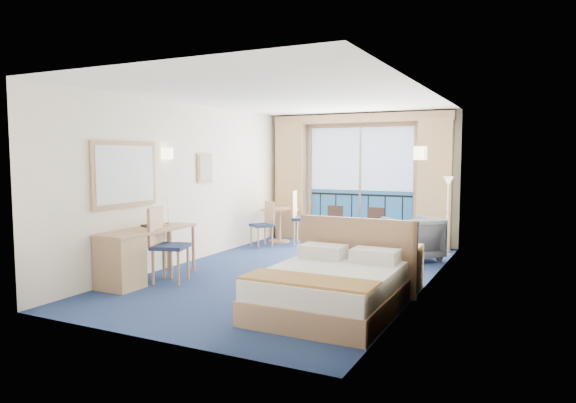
% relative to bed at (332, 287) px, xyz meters
% --- Properties ---
extents(floor, '(6.50, 6.50, 0.00)m').
position_rel_bed_xyz_m(floor, '(-1.25, 1.58, -0.28)').
color(floor, navy).
rests_on(floor, ground).
extents(room_walls, '(4.04, 6.54, 2.72)m').
position_rel_bed_xyz_m(room_walls, '(-1.25, 1.58, 1.50)').
color(room_walls, white).
rests_on(room_walls, ground).
extents(balcony_door, '(2.36, 0.03, 2.52)m').
position_rel_bed_xyz_m(balcony_door, '(-1.26, 4.80, 0.86)').
color(balcony_door, navy).
rests_on(balcony_door, room_walls).
extents(curtain_left, '(0.65, 0.22, 2.55)m').
position_rel_bed_xyz_m(curtain_left, '(-2.80, 4.65, 0.99)').
color(curtain_left, tan).
rests_on(curtain_left, room_walls).
extents(curtain_right, '(0.65, 0.22, 2.55)m').
position_rel_bed_xyz_m(curtain_right, '(0.30, 4.65, 0.99)').
color(curtain_right, tan).
rests_on(curtain_right, room_walls).
extents(pelmet, '(3.80, 0.25, 0.18)m').
position_rel_bed_xyz_m(pelmet, '(-1.25, 4.68, 2.30)').
color(pelmet, tan).
rests_on(pelmet, room_walls).
extents(mirror, '(0.05, 1.25, 0.95)m').
position_rel_bed_xyz_m(mirror, '(-3.22, 0.08, 1.27)').
color(mirror, tan).
rests_on(mirror, room_walls).
extents(wall_print, '(0.04, 0.42, 0.52)m').
position_rel_bed_xyz_m(wall_print, '(-3.22, 2.03, 1.32)').
color(wall_print, tan).
rests_on(wall_print, room_walls).
extents(sconce_left, '(0.18, 0.18, 0.18)m').
position_rel_bed_xyz_m(sconce_left, '(-3.19, 0.98, 1.57)').
color(sconce_left, '#FCEAB0').
rests_on(sconce_left, room_walls).
extents(sconce_right, '(0.18, 0.18, 0.18)m').
position_rel_bed_xyz_m(sconce_right, '(0.69, 1.43, 1.57)').
color(sconce_right, '#FCEAB0').
rests_on(sconce_right, room_walls).
extents(bed, '(1.60, 1.90, 1.01)m').
position_rel_bed_xyz_m(bed, '(0.00, 0.00, 0.00)').
color(bed, tan).
rests_on(bed, ground).
extents(nightstand, '(0.46, 0.44, 0.60)m').
position_rel_bed_xyz_m(nightstand, '(0.50, 1.40, 0.02)').
color(nightstand, tan).
rests_on(nightstand, ground).
extents(phone, '(0.22, 0.19, 0.08)m').
position_rel_bed_xyz_m(phone, '(0.50, 1.36, 0.36)').
color(phone, white).
rests_on(phone, nightstand).
extents(armchair, '(1.17, 1.17, 0.76)m').
position_rel_bed_xyz_m(armchair, '(0.18, 3.40, 0.10)').
color(armchair, '#484C57').
rests_on(armchair, ground).
extents(floor_lamp, '(0.20, 0.20, 1.44)m').
position_rel_bed_xyz_m(floor_lamp, '(0.63, 4.19, 0.81)').
color(floor_lamp, silver).
rests_on(floor_lamp, ground).
extents(desk, '(0.55, 1.61, 0.76)m').
position_rel_bed_xyz_m(desk, '(-2.96, -0.21, 0.14)').
color(desk, tan).
rests_on(desk, ground).
extents(desk_chair, '(0.59, 0.58, 1.08)m').
position_rel_bed_xyz_m(desk_chair, '(-2.67, 0.24, 0.33)').
color(desk_chair, '#1E2848').
rests_on(desk_chair, ground).
extents(folder, '(0.37, 0.32, 0.03)m').
position_rel_bed_xyz_m(folder, '(-3.04, 0.42, 0.49)').
color(folder, black).
rests_on(folder, desk).
extents(desk_lamp, '(0.12, 0.12, 0.45)m').
position_rel_bed_xyz_m(desk_lamp, '(-2.97, 0.71, 0.81)').
color(desk_lamp, silver).
rests_on(desk_lamp, desk).
extents(round_table, '(0.79, 0.79, 0.71)m').
position_rel_bed_xyz_m(round_table, '(-2.78, 4.05, 0.26)').
color(round_table, tan).
rests_on(round_table, ground).
extents(table_chair_a, '(0.59, 0.58, 1.09)m').
position_rel_bed_xyz_m(table_chair_a, '(-2.29, 4.05, 0.34)').
color(table_chair_a, '#1E2848').
rests_on(table_chair_a, ground).
extents(table_chair_b, '(0.54, 0.54, 0.90)m').
position_rel_bed_xyz_m(table_chair_b, '(-2.79, 3.46, 0.22)').
color(table_chair_b, '#1E2848').
rests_on(table_chair_b, ground).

